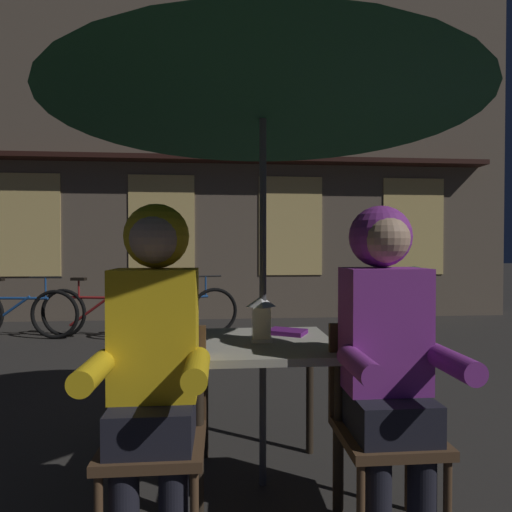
{
  "coord_description": "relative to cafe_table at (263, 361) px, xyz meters",
  "views": [
    {
      "loc": [
        -0.21,
        -2.14,
        1.21
      ],
      "look_at": [
        0.0,
        0.43,
        1.17
      ],
      "focal_mm": 29.62,
      "sensor_mm": 36.0,
      "label": 1
    }
  ],
  "objects": [
    {
      "name": "patio_umbrella",
      "position": [
        0.0,
        0.0,
        1.42
      ],
      "size": [
        2.1,
        2.1,
        2.31
      ],
      "color": "#4C4C51",
      "rests_on": "ground_plane"
    },
    {
      "name": "ground_plane",
      "position": [
        0.0,
        0.0,
        -0.64
      ],
      "size": [
        60.0,
        60.0,
        0.0
      ],
      "primitive_type": "plane",
      "color": "#2D2B28"
    },
    {
      "name": "chair_right",
      "position": [
        0.48,
        -0.37,
        -0.15
      ],
      "size": [
        0.4,
        0.4,
        0.87
      ],
      "color": "#513823",
      "rests_on": "ground_plane"
    },
    {
      "name": "person_right_hooded",
      "position": [
        0.48,
        -0.43,
        0.21
      ],
      "size": [
        0.45,
        0.56,
        1.4
      ],
      "color": "black",
      "rests_on": "ground_plane"
    },
    {
      "name": "lantern",
      "position": [
        -0.01,
        0.0,
        0.22
      ],
      "size": [
        0.11,
        0.11,
        0.23
      ],
      "color": "white",
      "rests_on": "cafe_table"
    },
    {
      "name": "potted_plant",
      "position": [
        2.91,
        4.47,
        -0.09
      ],
      "size": [
        0.6,
        0.6,
        0.92
      ],
      "color": "brown",
      "rests_on": "ground_plane"
    },
    {
      "name": "chair_left",
      "position": [
        -0.48,
        -0.37,
        -0.15
      ],
      "size": [
        0.4,
        0.4,
        0.87
      ],
      "color": "#513823",
      "rests_on": "ground_plane"
    },
    {
      "name": "person_left_hooded",
      "position": [
        -0.48,
        -0.43,
        0.21
      ],
      "size": [
        0.45,
        0.56,
        1.4
      ],
      "color": "black",
      "rests_on": "ground_plane"
    },
    {
      "name": "bicycle_second",
      "position": [
        -1.87,
        3.71,
        -0.29
      ],
      "size": [
        1.65,
        0.4,
        0.84
      ],
      "color": "black",
      "rests_on": "ground_plane"
    },
    {
      "name": "bicycle_nearest",
      "position": [
        -2.94,
        3.74,
        -0.29
      ],
      "size": [
        1.68,
        0.23,
        0.84
      ],
      "color": "black",
      "rests_on": "ground_plane"
    },
    {
      "name": "shopfront_building",
      "position": [
        -0.12,
        5.4,
        2.45
      ],
      "size": [
        10.0,
        0.93,
        6.2
      ],
      "color": "#6B5B4C",
      "rests_on": "ground_plane"
    },
    {
      "name": "bicycle_third",
      "position": [
        -0.81,
        3.67,
        -0.29
      ],
      "size": [
        1.64,
        0.45,
        0.84
      ],
      "color": "black",
      "rests_on": "ground_plane"
    },
    {
      "name": "book",
      "position": [
        0.15,
        0.16,
        0.11
      ],
      "size": [
        0.24,
        0.22,
        0.02
      ],
      "primitive_type": "cube",
      "rotation": [
        0.0,
        0.0,
        -0.49
      ],
      "color": "#661E7A",
      "rests_on": "cafe_table"
    },
    {
      "name": "cafe_table",
      "position": [
        0.0,
        0.0,
        0.0
      ],
      "size": [
        0.72,
        0.72,
        0.74
      ],
      "color": "#B2AD9E",
      "rests_on": "ground_plane"
    }
  ]
}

